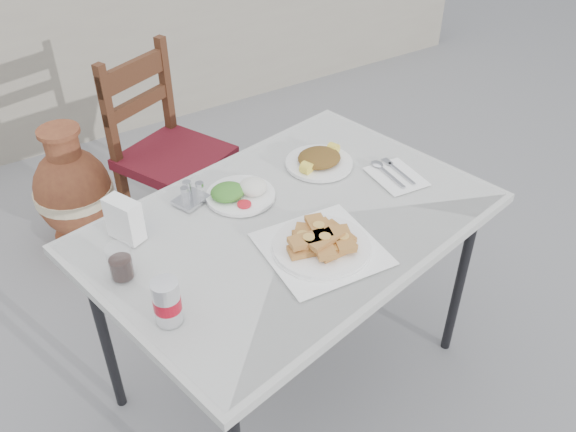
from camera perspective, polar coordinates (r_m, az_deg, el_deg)
ground at (r=2.51m, az=1.34°, el=-16.08°), size 80.00×80.00×0.00m
cafe_table at (r=2.04m, az=0.33°, el=-1.39°), size 1.46×1.14×0.80m
pide_plate at (r=1.86m, az=3.16°, el=-2.36°), size 0.37×0.37×0.07m
salad_rice_plate at (r=2.09m, az=-4.54°, el=2.25°), size 0.24×0.24×0.06m
salad_chopped_plate at (r=2.26m, az=2.94°, el=5.27°), size 0.25×0.25×0.05m
soda_can at (r=1.65m, az=-11.26°, el=-7.87°), size 0.08×0.08×0.13m
cola_glass at (r=1.82m, az=-15.39°, el=-4.33°), size 0.07×0.07×0.11m
napkin_holder at (r=1.95m, az=-15.06°, el=-0.30°), size 0.10×0.13×0.14m
condiment_caddy at (r=2.08m, az=-9.08°, el=1.91°), size 0.13×0.12×0.08m
cutlery_napkin at (r=2.24m, az=9.80°, el=3.90°), size 0.18×0.23×0.02m
chair at (r=2.96m, az=-11.20°, el=5.89°), size 0.57×0.57×0.98m
terracotta_urn at (r=3.15m, az=-19.39°, el=2.04°), size 0.38×0.38×0.66m
back_wall at (r=4.08m, az=-19.07°, el=15.01°), size 6.00×0.25×1.20m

